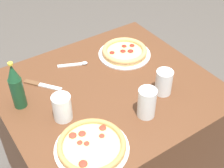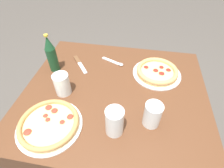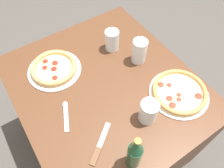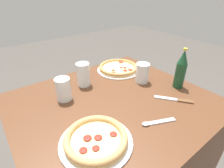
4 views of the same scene
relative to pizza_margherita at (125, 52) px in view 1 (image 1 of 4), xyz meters
name	(u,v)px [view 1 (image 1 of 4)]	position (x,y,z in m)	size (l,w,h in m)	color
table	(109,137)	(-0.23, -0.18, -0.39)	(1.00, 0.89, 0.73)	#56331E
pizza_margherita	(125,52)	(0.00, 0.00, 0.00)	(0.29, 0.29, 0.04)	silver
pizza_veggie	(92,146)	(-0.48, -0.45, 0.00)	(0.30, 0.30, 0.04)	white
glass_cola	(164,83)	(-0.03, -0.35, 0.04)	(0.08, 0.08, 0.12)	white
glass_lemonade	(147,104)	(-0.19, -0.42, 0.04)	(0.08, 0.08, 0.14)	white
glass_water	(62,108)	(-0.50, -0.24, 0.03)	(0.08, 0.08, 0.12)	white
beer_bottle	(16,86)	(-0.62, -0.06, 0.09)	(0.06, 0.06, 0.24)	#194728
knife	(41,85)	(-0.49, 0.02, -0.02)	(0.14, 0.17, 0.01)	brown
spoon	(76,64)	(-0.27, 0.07, -0.02)	(0.15, 0.08, 0.01)	silver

